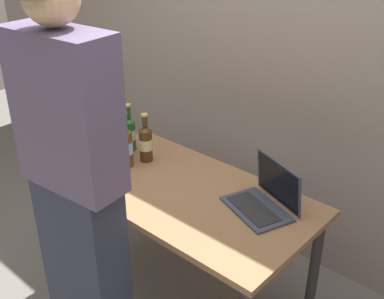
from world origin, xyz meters
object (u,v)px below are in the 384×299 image
beer_bottle_brown (129,133)px  person_figure (76,190)px  laptop (265,198)px  beer_bottle_green (146,142)px  beer_bottle_dark (122,139)px  beer_bottle_amber (126,146)px

beer_bottle_brown → person_figure: 0.86m
laptop → beer_bottle_green: 0.77m
person_figure → beer_bottle_brown: bearing=124.2°
beer_bottle_dark → person_figure: bearing=-53.7°
beer_bottle_brown → beer_bottle_dark: (0.02, -0.08, -0.01)m
beer_bottle_dark → beer_bottle_amber: bearing=-29.5°
laptop → beer_bottle_amber: (-0.81, -0.16, 0.07)m
beer_bottle_green → beer_bottle_brown: bearing=170.3°
laptop → person_figure: size_ratio=0.21×
beer_bottle_amber → person_figure: 0.67m
beer_bottle_amber → beer_bottle_dark: bearing=150.5°
beer_bottle_green → person_figure: 0.75m
beer_bottle_dark → person_figure: 0.79m
laptop → beer_bottle_brown: bearing=-178.9°
beer_bottle_amber → person_figure: size_ratio=0.17×
laptop → beer_bottle_dark: bearing=-174.2°
beer_bottle_amber → beer_bottle_dark: (-0.12, 0.07, -0.02)m
laptop → beer_bottle_green: bearing=-176.5°
beer_bottle_green → beer_bottle_amber: beer_bottle_amber is taller
beer_bottle_amber → person_figure: bearing=-58.5°
beer_bottle_brown → beer_bottle_green: bearing=-9.7°
person_figure → laptop: bearing=57.4°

